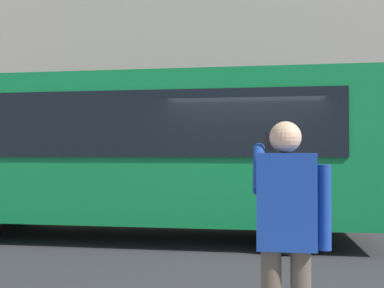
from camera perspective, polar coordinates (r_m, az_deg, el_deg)
ground_plane at (r=7.86m, az=7.02°, el=-13.01°), size 60.00×60.00×0.00m
building_facade_far at (r=15.12m, az=7.68°, el=15.74°), size 28.00×1.55×12.00m
red_bus at (r=8.64m, az=-7.94°, el=-0.68°), size 9.05×2.54×3.08m
pedestrian_photographer at (r=3.17m, az=12.04°, el=-10.01°), size 0.53×0.52×1.70m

